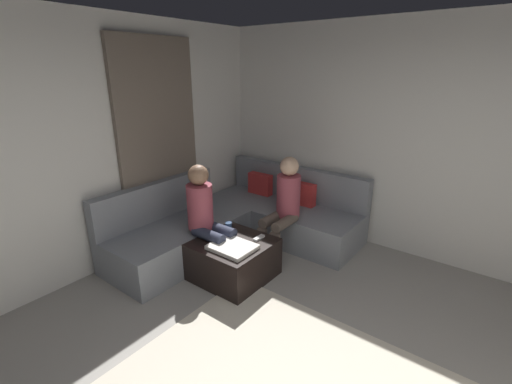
{
  "coord_description": "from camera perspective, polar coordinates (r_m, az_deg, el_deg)",
  "views": [
    {
      "loc": [
        0.63,
        -1.32,
        2.16
      ],
      "look_at": [
        -1.63,
        1.63,
        0.85
      ],
      "focal_mm": 24.83,
      "sensor_mm": 36.0,
      "label": 1
    }
  ],
  "objects": [
    {
      "name": "wall_back",
      "position": [
        4.38,
        28.7,
        6.4
      ],
      "size": [
        6.0,
        0.12,
        2.7
      ],
      "primitive_type": "cube",
      "color": "silver",
      "rests_on": "ground_plane"
    },
    {
      "name": "wall_left",
      "position": [
        3.89,
        -31.6,
        4.5
      ],
      "size": [
        0.12,
        6.0,
        2.7
      ],
      "primitive_type": "cube",
      "color": "silver",
      "rests_on": "ground_plane"
    },
    {
      "name": "game_remote",
      "position": [
        3.83,
        0.47,
        -7.39
      ],
      "size": [
        0.05,
        0.15,
        0.02
      ],
      "primitive_type": "cube",
      "color": "white",
      "rests_on": "ottoman"
    },
    {
      "name": "ottoman",
      "position": [
        3.89,
        -3.68,
        -10.73
      ],
      "size": [
        0.76,
        0.76,
        0.42
      ],
      "primitive_type": "cube",
      "color": "black",
      "rests_on": "ground_plane"
    },
    {
      "name": "curtain_panel",
      "position": [
        4.44,
        -15.28,
        6.92
      ],
      "size": [
        0.06,
        1.1,
        2.5
      ],
      "primitive_type": "cube",
      "color": "#726659",
      "rests_on": "ground_plane"
    },
    {
      "name": "coffee_mug",
      "position": [
        4.02,
        -4.46,
        -5.55
      ],
      "size": [
        0.08,
        0.08,
        0.1
      ],
      "primitive_type": "cylinder",
      "color": "#334C72",
      "rests_on": "ottoman"
    },
    {
      "name": "person_on_couch_side",
      "position": [
        3.86,
        -7.95,
        -3.68
      ],
      "size": [
        0.6,
        0.3,
        1.2
      ],
      "rotation": [
        0.0,
        0.0,
        -1.57
      ],
      "color": "#2D3347",
      "rests_on": "ground_plane"
    },
    {
      "name": "sectional_couch",
      "position": [
        4.59,
        -2.6,
        -4.75
      ],
      "size": [
        2.1,
        2.55,
        0.87
      ],
      "color": "gray",
      "rests_on": "ground_plane"
    },
    {
      "name": "folded_blanket",
      "position": [
        3.64,
        -3.81,
        -8.84
      ],
      "size": [
        0.44,
        0.36,
        0.04
      ],
      "primitive_type": "cube",
      "color": "white",
      "rests_on": "ottoman"
    },
    {
      "name": "person_on_couch_back",
      "position": [
        4.14,
        4.49,
        -1.9
      ],
      "size": [
        0.3,
        0.6,
        1.2
      ],
      "rotation": [
        0.0,
        0.0,
        3.14
      ],
      "color": "brown",
      "rests_on": "ground_plane"
    }
  ]
}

